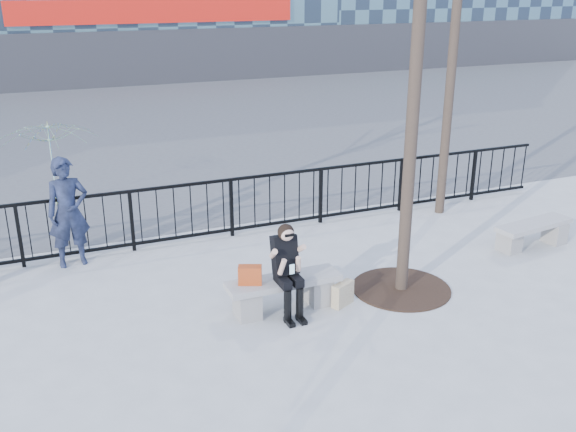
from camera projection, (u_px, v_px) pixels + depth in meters
name	position (u px, v px, depth m)	size (l,w,h in m)	color
ground	(284.00, 309.00, 9.20)	(120.00, 120.00, 0.00)	#979792
street_surface	(120.00, 117.00, 22.20)	(60.00, 23.00, 0.01)	#474747
railing	(221.00, 209.00, 11.61)	(14.00, 0.06, 1.10)	black
tree_grate	(401.00, 288.00, 9.80)	(1.50, 1.50, 0.02)	black
bench_main	(284.00, 290.00, 9.10)	(1.65, 0.46, 0.49)	gray
bench_second	(533.00, 232.00, 11.28)	(1.54, 0.43, 0.46)	gray
seated_woman	(288.00, 271.00, 8.83)	(0.50, 0.64, 1.34)	black
handbag	(250.00, 275.00, 8.83)	(0.32, 0.15, 0.27)	#A83B14
shopping_bag	(343.00, 294.00, 9.27)	(0.37, 0.14, 0.35)	beige
standing_man	(68.00, 212.00, 10.36)	(0.67, 0.44, 1.83)	black
vendor_umbrella	(52.00, 165.00, 13.13)	(1.95, 1.99, 1.78)	yellow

